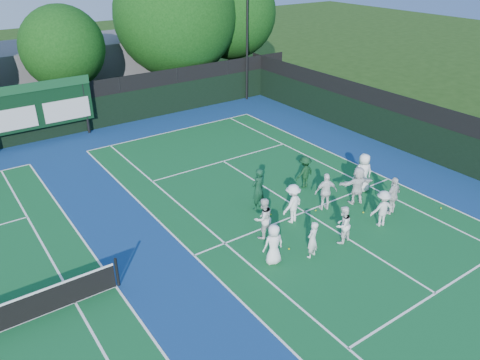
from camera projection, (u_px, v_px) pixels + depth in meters
ground at (321, 222)px, 19.36m from camera, size 120.00×120.00×0.00m
court_apron at (182, 260)px, 17.02m from camera, size 34.00×32.00×0.01m
near_court at (305, 212)px, 20.09m from camera, size 11.05×23.85×0.01m
back_fence at (57, 115)px, 27.37m from camera, size 34.00×0.08×3.00m
divider_fence_right at (437, 138)px, 24.09m from camera, size 0.08×32.00×3.00m
scoreboard at (38, 106)px, 26.17m from camera, size 6.00×0.21×3.55m
clubhouse at (79, 68)px, 34.97m from camera, size 18.00×6.00×4.00m
light_pole_right at (247, 9)px, 31.82m from camera, size 1.20×0.30×10.12m
tree_c at (65, 49)px, 29.68m from camera, size 5.26×5.26×7.08m
tree_d at (177, 18)px, 33.25m from camera, size 8.71×8.71×10.17m
tree_e at (232, 15)px, 35.71m from camera, size 6.94×6.94×9.11m
tennis_ball_0 at (289, 249)px, 17.62m from camera, size 0.07×0.07×0.07m
tennis_ball_1 at (316, 210)px, 20.16m from camera, size 0.07×0.07×0.07m
tennis_ball_2 at (441, 208)px, 20.33m from camera, size 0.07×0.07×0.07m
tennis_ball_4 at (271, 215)px, 19.85m from camera, size 0.07×0.07×0.07m
tennis_ball_5 at (363, 212)px, 20.00m from camera, size 0.07×0.07×0.07m
player_front_0 at (274, 244)px, 16.57m from camera, size 0.84×0.62×1.58m
player_front_1 at (312, 240)px, 16.92m from camera, size 0.61×0.47×1.47m
player_front_2 at (343, 225)px, 17.76m from camera, size 0.83×0.70×1.55m
player_front_3 at (382, 208)px, 18.83m from camera, size 1.12×0.83×1.56m
player_front_4 at (393, 196)px, 19.65m from camera, size 1.05×0.58×1.70m
player_back_0 at (263, 218)px, 18.02m from camera, size 0.82×0.64×1.70m
player_back_1 at (293, 204)px, 19.05m from camera, size 1.21×0.87×1.69m
player_back_2 at (326, 192)px, 19.95m from camera, size 1.08×0.74×1.70m
player_back_3 at (357, 185)px, 20.45m from camera, size 1.70×1.00×1.74m
player_back_4 at (363, 173)px, 21.40m from camera, size 1.05×0.84×1.87m
coach_left at (258, 189)px, 19.91m from camera, size 0.78×0.60×1.93m
coach_right at (305, 172)px, 21.79m from camera, size 1.07×0.68×1.58m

